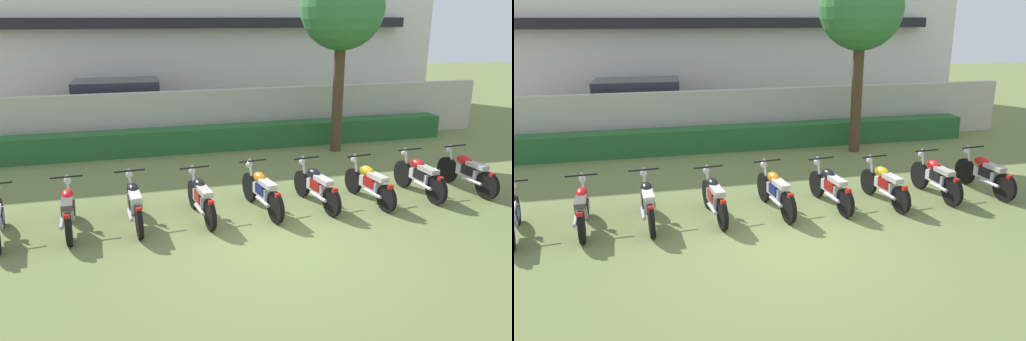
# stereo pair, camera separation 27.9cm
# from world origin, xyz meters

# --- Properties ---
(ground) EXTENTS (60.00, 60.00, 0.00)m
(ground) POSITION_xyz_m (0.00, 0.00, 0.00)
(ground) COLOR olive
(building) EXTENTS (19.75, 6.50, 6.91)m
(building) POSITION_xyz_m (0.00, 14.01, 3.45)
(building) COLOR white
(building) RESTS_ON ground
(compound_wall) EXTENTS (18.76, 0.30, 1.71)m
(compound_wall) POSITION_xyz_m (0.00, 7.54, 0.85)
(compound_wall) COLOR #BCB7A8
(compound_wall) RESTS_ON ground
(hedge_row) EXTENTS (15.01, 0.70, 0.71)m
(hedge_row) POSITION_xyz_m (0.00, 6.84, 0.35)
(hedge_row) COLOR #28602D
(hedge_row) RESTS_ON ground
(parked_car) EXTENTS (4.55, 2.18, 1.89)m
(parked_car) POSITION_xyz_m (-2.59, 9.28, 0.94)
(parked_car) COLOR black
(parked_car) RESTS_ON ground
(tree_near_inspector) EXTENTS (2.36, 2.36, 5.28)m
(tree_near_inspector) POSITION_xyz_m (3.50, 5.77, 4.05)
(tree_near_inspector) COLOR #4C3823
(tree_near_inspector) RESTS_ON ground
(motorcycle_in_row_1) EXTENTS (0.60, 1.85, 0.95)m
(motorcycle_in_row_1) POSITION_xyz_m (-3.71, 1.62, 0.44)
(motorcycle_in_row_1) COLOR black
(motorcycle_in_row_1) RESTS_ON ground
(motorcycle_in_row_2) EXTENTS (0.60, 1.95, 0.97)m
(motorcycle_in_row_2) POSITION_xyz_m (-2.51, 1.63, 0.45)
(motorcycle_in_row_2) COLOR black
(motorcycle_in_row_2) RESTS_ON ground
(motorcycle_in_row_3) EXTENTS (0.60, 1.82, 0.96)m
(motorcycle_in_row_3) POSITION_xyz_m (-1.23, 1.61, 0.45)
(motorcycle_in_row_3) COLOR black
(motorcycle_in_row_3) RESTS_ON ground
(motorcycle_in_row_4) EXTENTS (0.60, 1.94, 0.97)m
(motorcycle_in_row_4) POSITION_xyz_m (0.04, 1.66, 0.46)
(motorcycle_in_row_4) COLOR black
(motorcycle_in_row_4) RESTS_ON ground
(motorcycle_in_row_5) EXTENTS (0.60, 1.85, 0.95)m
(motorcycle_in_row_5) POSITION_xyz_m (1.24, 1.67, 0.44)
(motorcycle_in_row_5) COLOR black
(motorcycle_in_row_5) RESTS_ON ground
(motorcycle_in_row_6) EXTENTS (0.60, 1.81, 0.94)m
(motorcycle_in_row_6) POSITION_xyz_m (2.43, 1.58, 0.44)
(motorcycle_in_row_6) COLOR black
(motorcycle_in_row_6) RESTS_ON ground
(motorcycle_in_row_7) EXTENTS (0.60, 1.84, 0.97)m
(motorcycle_in_row_7) POSITION_xyz_m (3.72, 1.68, 0.46)
(motorcycle_in_row_7) COLOR black
(motorcycle_in_row_7) RESTS_ON ground
(motorcycle_in_row_8) EXTENTS (0.60, 1.89, 0.97)m
(motorcycle_in_row_8) POSITION_xyz_m (4.96, 1.69, 0.45)
(motorcycle_in_row_8) COLOR black
(motorcycle_in_row_8) RESTS_ON ground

